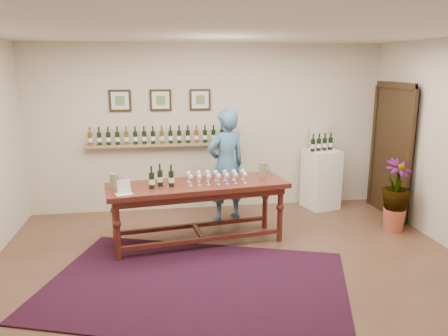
{
  "coord_description": "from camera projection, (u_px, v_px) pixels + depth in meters",
  "views": [
    {
      "loc": [
        -0.84,
        -4.81,
        2.44
      ],
      "look_at": [
        0.0,
        0.8,
        1.1
      ],
      "focal_mm": 35.0,
      "sensor_mm": 36.0,
      "label": 1
    }
  ],
  "objects": [
    {
      "name": "ground",
      "position": [
        234.0,
        271.0,
        5.31
      ],
      "size": [
        6.0,
        6.0,
        0.0
      ],
      "primitive_type": "plane",
      "color": "#4D3622",
      "rests_on": "ground"
    },
    {
      "name": "room_shell",
      "position": [
        342.0,
        148.0,
        7.15
      ],
      "size": [
        6.0,
        6.0,
        6.0
      ],
      "color": "beige",
      "rests_on": "ground"
    },
    {
      "name": "rug",
      "position": [
        196.0,
        284.0,
        4.97
      ],
      "size": [
        3.9,
        3.19,
        0.02
      ],
      "primitive_type": "cube",
      "rotation": [
        0.0,
        0.0,
        -0.32
      ],
      "color": "#440C16",
      "rests_on": "ground"
    },
    {
      "name": "tasting_table",
      "position": [
        198.0,
        192.0,
        5.98
      ],
      "size": [
        2.54,
        1.12,
        0.87
      ],
      "rotation": [
        0.0,
        0.0,
        0.14
      ],
      "color": "#421310",
      "rests_on": "ground"
    },
    {
      "name": "table_glasses",
      "position": [
        217.0,
        177.0,
        5.97
      ],
      "size": [
        1.16,
        0.29,
        0.16
      ],
      "primitive_type": null,
      "rotation": [
        0.0,
        0.0,
        0.02
      ],
      "color": "white",
      "rests_on": "tasting_table"
    },
    {
      "name": "table_bottles",
      "position": [
        161.0,
        175.0,
        5.75
      ],
      "size": [
        0.33,
        0.23,
        0.33
      ],
      "primitive_type": null,
      "rotation": [
        0.0,
        0.0,
        0.21
      ],
      "color": "black",
      "rests_on": "tasting_table"
    },
    {
      "name": "pitcher_left",
      "position": [
        114.0,
        181.0,
        5.64
      ],
      "size": [
        0.15,
        0.15,
        0.21
      ],
      "primitive_type": null,
      "rotation": [
        0.0,
        0.0,
        0.14
      ],
      "color": "olive",
      "rests_on": "tasting_table"
    },
    {
      "name": "pitcher_right",
      "position": [
        263.0,
        169.0,
        6.31
      ],
      "size": [
        0.16,
        0.16,
        0.21
      ],
      "primitive_type": null,
      "rotation": [
        0.0,
        0.0,
        0.26
      ],
      "color": "olive",
      "rests_on": "tasting_table"
    },
    {
      "name": "menu_card",
      "position": [
        124.0,
        187.0,
        5.45
      ],
      "size": [
        0.23,
        0.2,
        0.18
      ],
      "primitive_type": "cube",
      "rotation": [
        0.0,
        0.0,
        0.29
      ],
      "color": "silver",
      "rests_on": "tasting_table"
    },
    {
      "name": "display_pedestal",
      "position": [
        321.0,
        179.0,
        7.58
      ],
      "size": [
        0.63,
        0.63,
        1.02
      ],
      "primitive_type": "cube",
      "rotation": [
        0.0,
        0.0,
        0.26
      ],
      "color": "white",
      "rests_on": "ground"
    },
    {
      "name": "pedestal_bottles",
      "position": [
        322.0,
        143.0,
        7.39
      ],
      "size": [
        0.29,
        0.14,
        0.28
      ],
      "primitive_type": null,
      "rotation": [
        0.0,
        0.0,
        0.26
      ],
      "color": "black",
      "rests_on": "display_pedestal"
    },
    {
      "name": "info_sign",
      "position": [
        320.0,
        135.0,
        7.53
      ],
      "size": [
        0.35,
        0.11,
        0.49
      ],
      "primitive_type": "cube",
      "rotation": [
        0.0,
        0.0,
        0.26
      ],
      "color": "silver",
      "rests_on": "display_pedestal"
    },
    {
      "name": "potted_plant",
      "position": [
        396.0,
        196.0,
        6.46
      ],
      "size": [
        0.61,
        0.61,
        0.95
      ],
      "rotation": [
        0.0,
        0.0,
        0.25
      ],
      "color": "#A74C37",
      "rests_on": "ground"
    },
    {
      "name": "person",
      "position": [
        226.0,
        165.0,
        6.9
      ],
      "size": [
        0.76,
        0.62,
        1.79
      ],
      "primitive_type": "imported",
      "rotation": [
        0.0,
        0.0,
        3.49
      ],
      "color": "#3E6892",
      "rests_on": "ground"
    }
  ]
}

